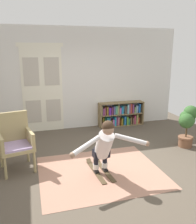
# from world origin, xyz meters

# --- Properties ---
(ground_plane) EXTENTS (7.20, 7.20, 0.00)m
(ground_plane) POSITION_xyz_m (0.00, 0.00, 0.00)
(ground_plane) COLOR brown
(back_wall) EXTENTS (6.00, 0.10, 2.90)m
(back_wall) POSITION_xyz_m (0.00, 2.60, 1.45)
(back_wall) COLOR silver
(back_wall) RESTS_ON ground
(double_door) EXTENTS (1.22, 0.05, 2.45)m
(double_door) POSITION_xyz_m (-1.04, 2.54, 1.23)
(double_door) COLOR silver
(double_door) RESTS_ON ground
(rug) EXTENTS (2.29, 1.93, 0.01)m
(rug) POSITION_xyz_m (-0.20, -0.24, 0.00)
(rug) COLOR #A57660
(rug) RESTS_ON ground
(bookshelf) EXTENTS (1.40, 0.30, 0.73)m
(bookshelf) POSITION_xyz_m (1.23, 2.39, 0.34)
(bookshelf) COLOR olive
(bookshelf) RESTS_ON ground
(wicker_chair) EXTENTS (0.72, 0.72, 1.10)m
(wicker_chair) POSITION_xyz_m (-1.72, 0.36, 0.58)
(wicker_chair) COLOR tan
(wicker_chair) RESTS_ON ground
(potted_plant) EXTENTS (0.52, 0.45, 0.99)m
(potted_plant) POSITION_xyz_m (2.15, 0.40, 0.60)
(potted_plant) COLOR brown
(potted_plant) RESTS_ON ground
(skis_pair) EXTENTS (0.34, 0.96, 0.07)m
(skis_pair) POSITION_xyz_m (-0.20, -0.20, 0.02)
(skis_pair) COLOR #4B3A25
(skis_pair) RESTS_ON rug
(person_skier) EXTENTS (1.43, 0.71, 1.04)m
(person_skier) POSITION_xyz_m (-0.18, -0.44, 0.64)
(person_skier) COLOR white
(person_skier) RESTS_ON skis_pair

